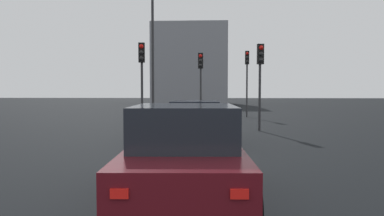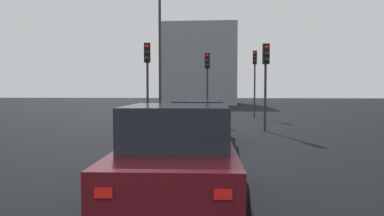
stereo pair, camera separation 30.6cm
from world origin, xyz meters
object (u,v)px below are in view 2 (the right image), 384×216
at_px(traffic_light_near_left, 255,70).
at_px(street_lamp_kerbside, 160,38).
at_px(car_maroon_second, 178,155).
at_px(traffic_light_far_left, 207,72).
at_px(car_navy_lead, 200,122).
at_px(traffic_light_near_right, 266,68).
at_px(traffic_light_far_right, 147,67).

distance_m(traffic_light_near_left, street_lamp_kerbside, 6.75).
height_order(car_maroon_second, street_lamp_kerbside, street_lamp_kerbside).
distance_m(traffic_light_near_left, traffic_light_far_left, 4.69).
relative_size(car_navy_lead, traffic_light_near_left, 1.00).
bearing_deg(car_navy_lead, street_lamp_kerbside, 19.41).
bearing_deg(traffic_light_near_right, traffic_light_far_right, -100.27).
xyz_separation_m(traffic_light_far_right, street_lamp_kerbside, (5.70, 0.39, 2.17)).
bearing_deg(car_maroon_second, traffic_light_far_left, -1.84).
height_order(car_navy_lead, street_lamp_kerbside, street_lamp_kerbside).
relative_size(traffic_light_near_left, traffic_light_near_right, 1.15).
distance_m(car_maroon_second, traffic_light_near_left, 19.00).
height_order(traffic_light_near_left, traffic_light_near_right, traffic_light_near_left).
xyz_separation_m(traffic_light_near_left, traffic_light_near_right, (-8.28, 0.27, -0.40)).
bearing_deg(street_lamp_kerbside, car_maroon_second, -169.17).
relative_size(traffic_light_near_right, traffic_light_far_left, 0.97).
relative_size(car_maroon_second, traffic_light_near_left, 0.96).
relative_size(car_maroon_second, traffic_light_far_right, 1.07).
height_order(traffic_light_far_left, traffic_light_far_right, traffic_light_far_right).
height_order(car_navy_lead, car_maroon_second, car_maroon_second).
height_order(car_maroon_second, traffic_light_near_right, traffic_light_near_right).
distance_m(car_navy_lead, traffic_light_near_right, 5.03).
bearing_deg(street_lamp_kerbside, traffic_light_far_right, -176.07).
relative_size(traffic_light_near_right, traffic_light_far_right, 0.97).
relative_size(car_navy_lead, traffic_light_far_right, 1.11).
bearing_deg(traffic_light_near_right, car_maroon_second, -22.39).
bearing_deg(street_lamp_kerbside, traffic_light_near_left, -68.73).
bearing_deg(street_lamp_kerbside, car_navy_lead, -162.30).
height_order(traffic_light_near_right, traffic_light_far_left, traffic_light_far_left).
relative_size(car_navy_lead, street_lamp_kerbside, 0.51).
relative_size(traffic_light_far_left, traffic_light_far_right, 1.00).
bearing_deg(traffic_light_far_left, traffic_light_near_left, 144.94).
height_order(traffic_light_near_left, traffic_light_far_right, traffic_light_near_left).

